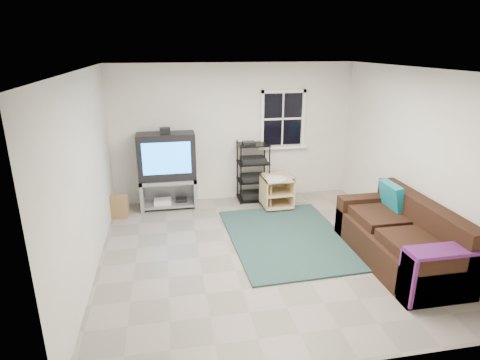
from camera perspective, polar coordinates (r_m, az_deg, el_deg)
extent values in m
plane|color=gray|center=(6.01, 2.93, -10.17)|extent=(4.60, 4.60, 0.00)
plane|color=white|center=(5.27, 3.40, 15.43)|extent=(4.60, 4.60, 0.00)
plane|color=white|center=(7.69, -0.89, 6.67)|extent=(4.60, 0.00, 4.60)
plane|color=white|center=(3.47, 12.18, -9.12)|extent=(4.60, 0.00, 4.60)
plane|color=white|center=(5.46, -21.05, 0.39)|extent=(0.00, 4.60, 4.60)
plane|color=white|center=(6.43, 23.52, 2.73)|extent=(0.00, 4.60, 4.60)
cube|color=black|center=(7.84, 6.06, 8.67)|extent=(0.80, 0.01, 1.02)
cube|color=white|center=(7.75, 6.24, 12.43)|extent=(0.88, 0.06, 0.06)
cube|color=white|center=(7.92, 6.00, 4.70)|extent=(0.98, 0.14, 0.05)
cube|color=white|center=(7.71, 3.15, 8.58)|extent=(0.06, 0.06, 1.10)
cube|color=white|center=(7.94, 8.97, 8.68)|extent=(0.06, 0.06, 1.10)
cube|color=white|center=(7.82, 6.09, 8.65)|extent=(0.78, 0.04, 0.04)
cube|color=gray|center=(7.51, -10.20, 0.02)|extent=(1.03, 0.51, 0.06)
cube|color=gray|center=(7.61, -13.73, -1.99)|extent=(0.06, 0.51, 0.57)
cube|color=gray|center=(7.60, -6.45, -1.56)|extent=(0.06, 0.51, 0.57)
cube|color=gray|center=(7.66, -10.01, -3.26)|extent=(0.91, 0.47, 0.04)
cube|color=gray|center=(7.81, -10.12, -1.18)|extent=(1.03, 0.04, 0.57)
cube|color=silver|center=(7.60, -10.96, -2.99)|extent=(0.31, 0.25, 0.08)
cube|color=black|center=(7.65, -8.33, -2.80)|extent=(0.21, 0.19, 0.06)
cube|color=black|center=(7.38, -10.40, 3.36)|extent=(1.03, 0.43, 0.84)
cube|color=#1E83FC|center=(7.16, -10.39, 3.03)|extent=(0.84, 0.01, 0.57)
cube|color=black|center=(7.27, -10.62, 6.96)|extent=(0.19, 0.13, 0.10)
cylinder|color=black|center=(7.48, 0.13, 0.66)|extent=(0.02, 0.02, 1.17)
cylinder|color=black|center=(7.59, 4.18, 0.89)|extent=(0.02, 0.02, 1.17)
cylinder|color=black|center=(7.84, -0.39, 1.52)|extent=(0.02, 0.02, 1.17)
cylinder|color=black|center=(7.95, 3.48, 1.72)|extent=(0.02, 0.02, 1.17)
cube|color=black|center=(7.88, 1.82, -2.49)|extent=(0.59, 0.43, 0.02)
cube|color=black|center=(7.86, 1.82, -2.09)|extent=(0.46, 0.34, 0.10)
cube|color=black|center=(7.76, 1.84, -0.04)|extent=(0.59, 0.43, 0.02)
cube|color=black|center=(7.74, 1.85, 0.37)|extent=(0.46, 0.34, 0.10)
cube|color=black|center=(7.66, 1.87, 2.48)|extent=(0.59, 0.43, 0.02)
cube|color=black|center=(7.64, 1.87, 2.90)|extent=(0.46, 0.34, 0.10)
cube|color=black|center=(7.57, 1.90, 5.06)|extent=(0.59, 0.43, 0.02)
cube|color=#DEC489|center=(7.49, 5.37, 0.59)|extent=(0.58, 0.58, 0.02)
cube|color=#DEC489|center=(7.67, 5.25, -3.11)|extent=(0.58, 0.58, 0.02)
cube|color=#DEC489|center=(7.48, 3.65, -1.50)|extent=(0.11, 0.50, 0.54)
cube|color=#DEC489|center=(7.68, 6.93, -1.07)|extent=(0.11, 0.50, 0.54)
cube|color=#DEC489|center=(7.78, 4.56, -0.72)|extent=(0.46, 0.10, 0.54)
cube|color=#DEC489|center=(7.59, 5.30, -1.43)|extent=(0.53, 0.55, 0.02)
cylinder|color=black|center=(7.44, 4.50, -4.10)|extent=(0.05, 0.05, 0.05)
cylinder|color=black|center=(7.93, 5.94, -2.66)|extent=(0.05, 0.05, 0.05)
cube|color=#DEC489|center=(7.36, 5.30, 0.23)|extent=(0.55, 0.55, 0.02)
cube|color=#DEC489|center=(7.54, 5.18, -3.45)|extent=(0.55, 0.55, 0.02)
cube|color=#DEC489|center=(7.38, 3.35, -1.78)|extent=(0.04, 0.53, 0.53)
cube|color=#DEC489|center=(7.52, 7.09, -1.49)|extent=(0.04, 0.53, 0.53)
cube|color=#DEC489|center=(7.68, 4.68, -0.99)|extent=(0.49, 0.04, 0.53)
cube|color=#DEC489|center=(7.46, 5.23, -1.79)|extent=(0.50, 0.52, 0.02)
cylinder|color=black|center=(7.31, 4.07, -4.48)|extent=(0.06, 0.06, 0.06)
cylinder|color=black|center=(7.80, 6.20, -3.02)|extent=(0.06, 0.06, 0.06)
cylinder|color=silver|center=(7.24, 5.14, 0.12)|extent=(0.38, 0.38, 0.03)
cube|color=black|center=(6.06, 21.43, -8.95)|extent=(0.94, 2.08, 0.44)
cube|color=black|center=(6.06, 24.69, -4.76)|extent=(0.25, 2.08, 0.45)
cube|color=black|center=(6.73, 17.53, -4.74)|extent=(0.94, 0.25, 0.65)
cube|color=black|center=(5.36, 26.68, -12.18)|extent=(0.94, 0.25, 0.65)
cube|color=black|center=(5.58, 23.24, -8.30)|extent=(0.62, 0.75, 0.14)
cube|color=black|center=(6.22, 19.11, -5.03)|extent=(0.62, 0.75, 0.14)
cube|color=teal|center=(6.39, 20.79, -2.23)|extent=(0.21, 0.50, 0.43)
cube|color=navy|center=(5.20, 27.04, -8.93)|extent=(0.86, 0.31, 0.04)
cube|color=navy|center=(5.11, 22.59, -12.86)|extent=(0.04, 0.31, 0.60)
cube|color=black|center=(6.43, 6.80, -8.11)|extent=(1.86, 2.49, 0.03)
cube|color=olive|center=(7.36, -16.82, -3.62)|extent=(0.32, 0.23, 0.41)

